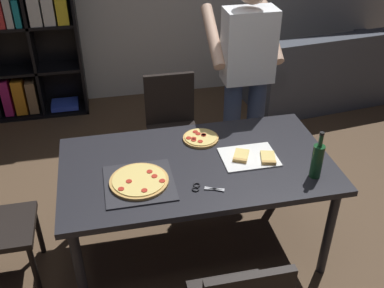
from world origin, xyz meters
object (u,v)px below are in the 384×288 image
(wine_bottle, at_px, (317,160))
(person_serving_pizza, at_px, (246,73))
(couch, at_px, (323,75))
(bookshelf, at_px, (4,30))
(pepperoni_pizza_on_tray, at_px, (139,182))
(second_pizza_plain, at_px, (201,138))
(chair_far_side, at_px, (172,121))
(kitchen_scissors, at_px, (203,188))
(dining_table, at_px, (197,172))

(wine_bottle, bearing_deg, person_serving_pizza, 96.98)
(couch, relative_size, bookshelf, 0.92)
(pepperoni_pizza_on_tray, height_order, second_pizza_plain, pepperoni_pizza_on_tray)
(pepperoni_pizza_on_tray, bearing_deg, chair_far_side, 70.67)
(bookshelf, relative_size, pepperoni_pizza_on_tray, 4.68)
(kitchen_scissors, bearing_deg, chair_far_side, 88.89)
(pepperoni_pizza_on_tray, relative_size, kitchen_scissors, 2.11)
(dining_table, xyz_separation_m, second_pizza_plain, (0.09, 0.27, 0.08))
(wine_bottle, bearing_deg, chair_far_side, 118.53)
(wine_bottle, distance_m, kitchen_scissors, 0.71)
(bookshelf, height_order, person_serving_pizza, bookshelf)
(pepperoni_pizza_on_tray, xyz_separation_m, wine_bottle, (1.07, -0.15, 0.10))
(wine_bottle, bearing_deg, bookshelf, 128.49)
(dining_table, relative_size, wine_bottle, 5.51)
(dining_table, bearing_deg, person_serving_pizza, 53.34)
(dining_table, distance_m, couch, 2.78)
(couch, bearing_deg, person_serving_pizza, -137.43)
(wine_bottle, xyz_separation_m, second_pizza_plain, (-0.59, 0.55, -0.11))
(chair_far_side, relative_size, pepperoni_pizza_on_tray, 2.16)
(person_serving_pizza, height_order, kitchen_scissors, person_serving_pizza)
(couch, xyz_separation_m, pepperoni_pizza_on_tray, (-2.29, -2.12, 0.46))
(pepperoni_pizza_on_tray, relative_size, wine_bottle, 1.32)
(dining_table, distance_m, chair_far_side, 0.98)
(chair_far_side, xyz_separation_m, person_serving_pizza, (0.55, -0.22, 0.49))
(chair_far_side, height_order, wine_bottle, wine_bottle)
(bookshelf, height_order, kitchen_scissors, bookshelf)
(bookshelf, relative_size, wine_bottle, 6.17)
(bookshelf, relative_size, second_pizza_plain, 7.86)
(couch, bearing_deg, chair_far_side, -151.79)
(wine_bottle, xyz_separation_m, kitchen_scissors, (-0.70, 0.02, -0.11))
(couch, height_order, pepperoni_pizza_on_tray, couch)
(couch, distance_m, second_pizza_plain, 2.55)
(bookshelf, distance_m, pepperoni_pizza_on_tray, 2.73)
(pepperoni_pizza_on_tray, bearing_deg, dining_table, 19.61)
(couch, xyz_separation_m, kitchen_scissors, (-1.93, -2.25, 0.45))
(chair_far_side, distance_m, couch, 2.17)
(bookshelf, distance_m, person_serving_pizza, 2.57)
(dining_table, height_order, person_serving_pizza, person_serving_pizza)
(person_serving_pizza, bearing_deg, chair_far_side, 158.31)
(second_pizza_plain, bearing_deg, kitchen_scissors, -101.71)
(chair_far_side, height_order, second_pizza_plain, chair_far_side)
(chair_far_side, height_order, kitchen_scissors, chair_far_side)
(bookshelf, height_order, pepperoni_pizza_on_tray, bookshelf)
(dining_table, xyz_separation_m, pepperoni_pizza_on_tray, (-0.39, -0.14, 0.09))
(person_serving_pizza, bearing_deg, pepperoni_pizza_on_tray, -136.84)
(dining_table, distance_m, wine_bottle, 0.76)
(person_serving_pizza, distance_m, pepperoni_pizza_on_tray, 1.31)
(couch, bearing_deg, second_pizza_plain, -136.64)
(couch, relative_size, kitchen_scissors, 9.04)
(kitchen_scissors, bearing_deg, wine_bottle, -1.85)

